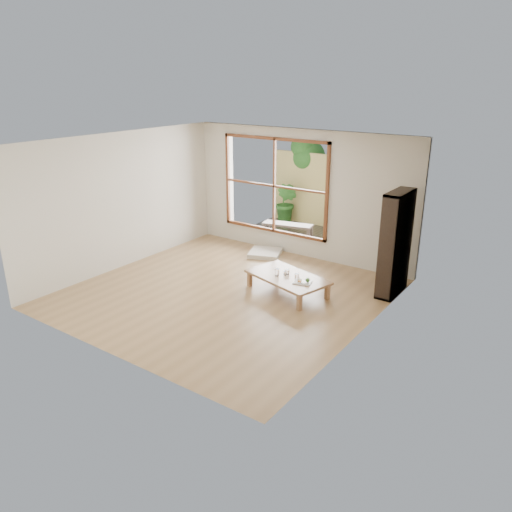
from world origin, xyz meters
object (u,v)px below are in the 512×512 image
at_px(low_table, 287,278).
at_px(garden_bench, 288,226).
at_px(food_tray, 303,282).
at_px(bookshelf, 395,244).

relative_size(low_table, garden_bench, 1.34).
distance_m(low_table, food_tray, 0.40).
bearing_deg(garden_bench, low_table, -71.53).
bearing_deg(garden_bench, food_tray, -66.91).
bearing_deg(bookshelf, low_table, -145.10).
distance_m(low_table, garden_bench, 2.98).
xyz_separation_m(low_table, food_tray, (0.38, -0.11, 0.06)).
bearing_deg(low_table, garden_bench, 137.08).
height_order(food_tray, garden_bench, food_tray).
xyz_separation_m(food_tray, garden_bench, (-1.94, 2.65, -0.01)).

